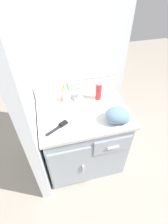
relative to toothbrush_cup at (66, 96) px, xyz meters
The scene contains 11 objects.
ground_plane 0.82m from the toothbrush_cup, 58.17° to the right, with size 6.00×6.00×0.00m, color #ADA393.
wall_back 0.36m from the toothbrush_cup, 54.80° to the left, with size 0.95×0.08×2.20m, color silver.
wall_left 0.48m from the toothbrush_cup, 151.39° to the right, with size 0.08×0.65×2.20m, color silver.
vanity 0.46m from the toothbrush_cup, 58.99° to the right, with size 0.77×0.58×0.74m.
backsplash 0.15m from the toothbrush_cup, 41.43° to the left, with size 0.77×0.02×0.12m.
sink_faucet 0.11m from the toothbrush_cup, ahead, with size 0.09×0.09×0.14m.
toothbrush_cup is the anchor object (origin of this frame).
soap_dispenser 0.13m from the toothbrush_cup, ahead, with size 0.06×0.06×0.13m.
shaving_cream_can 0.29m from the toothbrush_cup, ahead, with size 0.05×0.05×0.18m.
hairbrush 0.33m from the toothbrush_cup, 109.37° to the right, with size 0.19×0.12×0.03m.
hand_towel 0.50m from the toothbrush_cup, 44.38° to the right, with size 0.20×0.17×0.12m.
Camera 1 is at (-0.25, -1.05, 1.76)m, focal length 28.00 mm.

